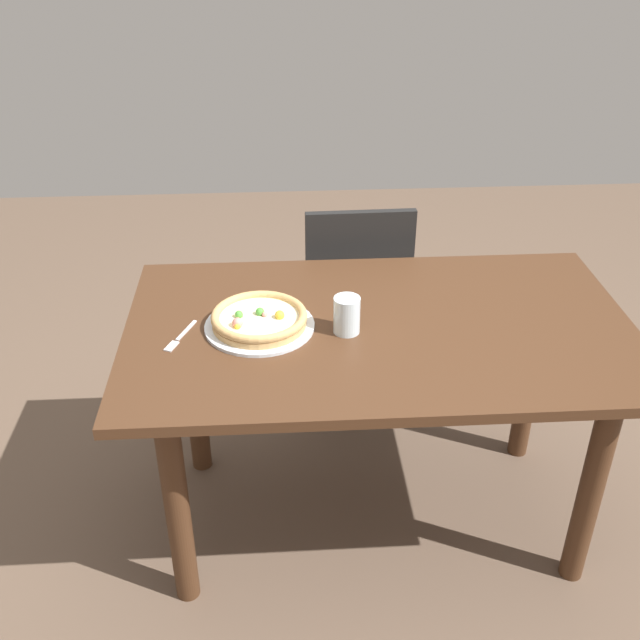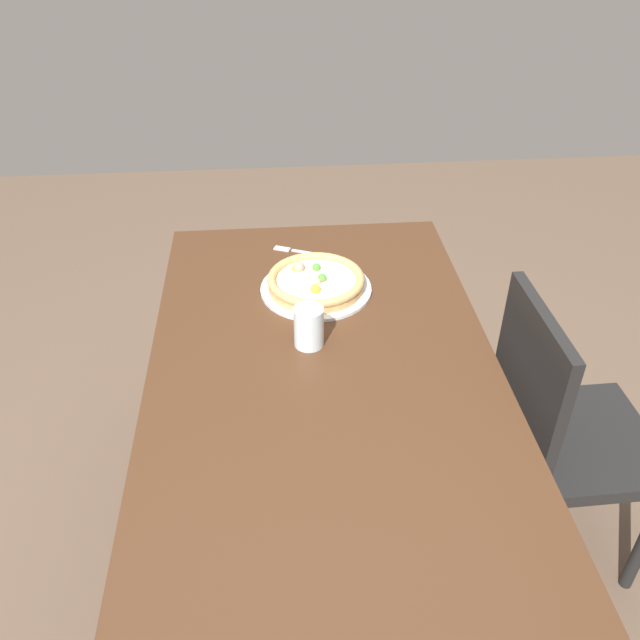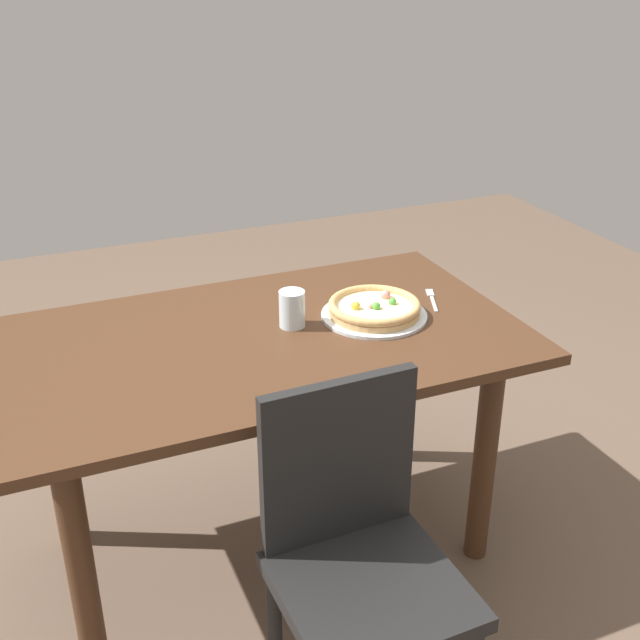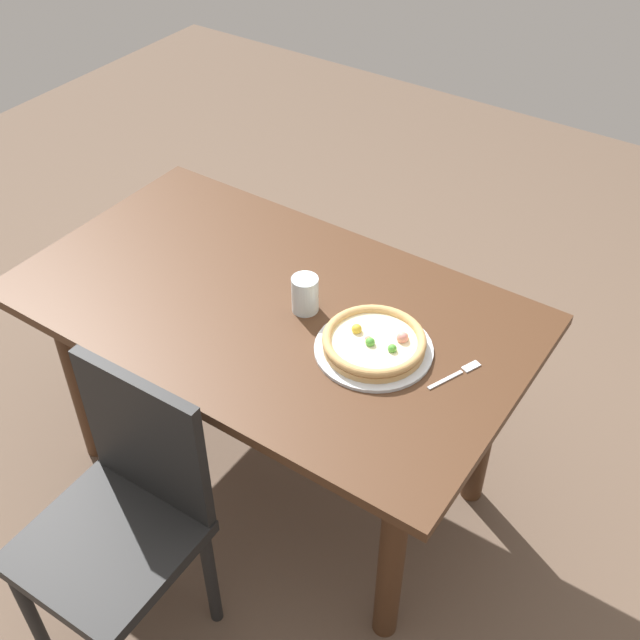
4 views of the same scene
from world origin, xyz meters
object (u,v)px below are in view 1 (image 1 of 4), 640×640
object	(u,v)px
chair_near	(355,297)
drinking_glass	(347,315)
plate	(260,326)
pizza	(259,318)
dining_table	(378,358)
fork	(179,338)

from	to	relation	value
chair_near	drinking_glass	distance (m)	0.75
plate	drinking_glass	distance (m)	0.25
pizza	dining_table	bearing A→B (deg)	179.03
chair_near	fork	xyz separation A→B (m)	(0.57, 0.68, 0.27)
chair_near	pizza	distance (m)	0.78
pizza	plate	bearing A→B (deg)	-138.75
drinking_glass	dining_table	bearing A→B (deg)	-162.78
pizza	drinking_glass	xyz separation A→B (m)	(-0.24, 0.04, 0.02)
plate	drinking_glass	bearing A→B (deg)	171.39
pizza	fork	bearing A→B (deg)	11.94
chair_near	plate	bearing A→B (deg)	-119.92
fork	drinking_glass	size ratio (longest dim) A/B	1.47
drinking_glass	pizza	bearing A→B (deg)	-8.50
dining_table	pizza	world-z (taller)	pizza
chair_near	pizza	bearing A→B (deg)	-119.93
pizza	drinking_glass	world-z (taller)	drinking_glass
dining_table	drinking_glass	bearing A→B (deg)	17.22
pizza	fork	distance (m)	0.23
chair_near	plate	world-z (taller)	chair_near
dining_table	plate	size ratio (longest dim) A/B	4.65
plate	drinking_glass	xyz separation A→B (m)	(-0.24, 0.04, 0.05)
dining_table	chair_near	xyz separation A→B (m)	(-0.00, -0.64, -0.15)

